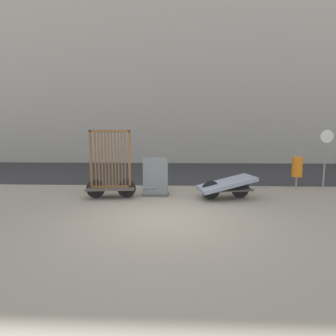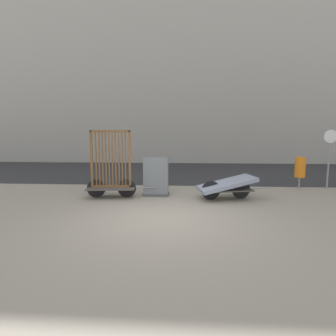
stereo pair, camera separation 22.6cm
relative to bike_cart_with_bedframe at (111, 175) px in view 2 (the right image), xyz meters
The scene contains 8 objects.
ground_plane 2.86m from the bike_cart_with_bedframe, 48.54° to the right, with size 60.00×60.00×0.00m, color gray.
road_strip 6.79m from the bike_cart_with_bedframe, 74.30° to the left, with size 56.00×8.73×0.01m.
building_facade 14.32m from the bike_cart_with_bedframe, 81.91° to the left, with size 48.00×4.00×13.53m.
bike_cart_with_bedframe is the anchor object (origin of this frame).
bike_cart_with_mattress 3.67m from the bike_cart_with_bedframe, ahead, with size 2.37×1.29×0.74m.
utility_cabinet 1.46m from the bike_cart_with_bedframe, 14.48° to the left, with size 0.86×0.44×1.27m.
trash_bin 6.88m from the bike_cart_with_bedframe, 15.06° to the left, with size 0.37×0.37×1.20m.
sign_post 7.89m from the bike_cart_with_bedframe, 13.10° to the left, with size 0.48×0.06×2.26m.
Camera 2 is at (0.54, -6.12, 1.98)m, focal length 28.00 mm.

